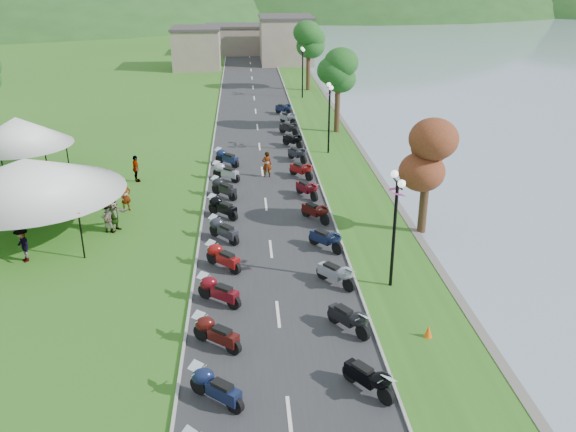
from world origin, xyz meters
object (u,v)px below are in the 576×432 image
object	(u,v)px
pedestrian_b	(109,232)
pedestrian_c	(26,261)
vendor_tent_main	(30,196)
pedestrian_a	(127,211)

from	to	relation	value
pedestrian_b	pedestrian_c	bearing A→B (deg)	52.78
vendor_tent_main	pedestrian_c	size ratio (longest dim) A/B	3.71
vendor_tent_main	pedestrian_b	xyz separation A→B (m)	(3.77, -0.17, -2.00)
vendor_tent_main	pedestrian_b	bearing A→B (deg)	-2.60
pedestrian_a	pedestrian_b	size ratio (longest dim) A/B	1.12
vendor_tent_main	pedestrian_b	world-z (taller)	vendor_tent_main
vendor_tent_main	pedestrian_c	distance (m)	3.92
vendor_tent_main	pedestrian_c	xyz separation A→B (m)	(0.51, -3.34, -2.00)
vendor_tent_main	pedestrian_a	size ratio (longest dim) A/B	3.73
pedestrian_a	pedestrian_b	world-z (taller)	pedestrian_a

